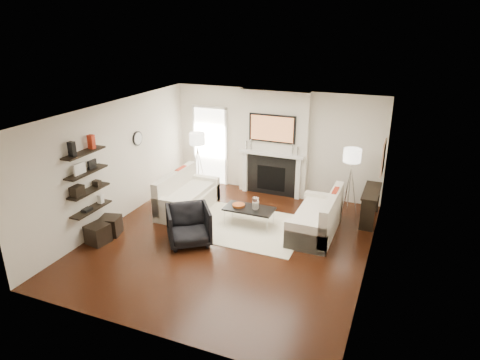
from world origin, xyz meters
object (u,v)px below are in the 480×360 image
at_px(lamp_left_shade, 197,139).
at_px(lamp_right_shade, 352,155).
at_px(armchair, 189,224).
at_px(coffee_table, 249,209).
at_px(loveseat_right_base, 315,224).
at_px(ottoman_near, 111,226).
at_px(loveseat_left_base, 188,202).

xyz_separation_m(lamp_left_shade, lamp_right_shade, (3.90, 0.06, 0.00)).
relative_size(armchair, lamp_left_shade, 2.15).
distance_m(coffee_table, lamp_left_shade, 2.62).
relative_size(loveseat_right_base, ottoman_near, 4.50).
relative_size(loveseat_left_base, lamp_right_shade, 4.50).
bearing_deg(armchair, loveseat_right_base, -5.05).
relative_size(armchair, ottoman_near, 2.15).
xyz_separation_m(loveseat_right_base, lamp_left_shade, (-3.40, 1.20, 1.24)).
height_order(coffee_table, ottoman_near, coffee_table).
bearing_deg(loveseat_right_base, lamp_left_shade, 160.62).
bearing_deg(coffee_table, ottoman_near, -149.70).
relative_size(coffee_table, ottoman_near, 2.75).
bearing_deg(coffee_table, loveseat_left_base, 173.20).
relative_size(coffee_table, armchair, 1.28).
relative_size(armchair, lamp_right_shade, 2.15).
height_order(coffee_table, armchair, armchair).
bearing_deg(loveseat_left_base, loveseat_right_base, -0.24).
xyz_separation_m(loveseat_left_base, coffee_table, (1.64, -0.20, 0.19)).
height_order(lamp_right_shade, ottoman_near, lamp_right_shade).
bearing_deg(lamp_right_shade, ottoman_near, -146.90).
bearing_deg(loveseat_left_base, ottoman_near, -119.00).
xyz_separation_m(loveseat_left_base, lamp_left_shade, (-0.33, 1.18, 1.24)).
distance_m(coffee_table, armchair, 1.48).
bearing_deg(ottoman_near, loveseat_right_base, 22.83).
bearing_deg(lamp_right_shade, loveseat_left_base, -160.87).
xyz_separation_m(lamp_right_shade, ottoman_near, (-4.52, -2.95, -1.25)).
distance_m(loveseat_left_base, armchair, 1.62).
xyz_separation_m(coffee_table, armchair, (-0.85, -1.21, 0.03)).
distance_m(lamp_right_shade, ottoman_near, 5.54).
relative_size(loveseat_right_base, lamp_right_shade, 4.50).
distance_m(loveseat_left_base, lamp_right_shade, 3.98).
height_order(loveseat_left_base, lamp_left_shade, lamp_left_shade).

